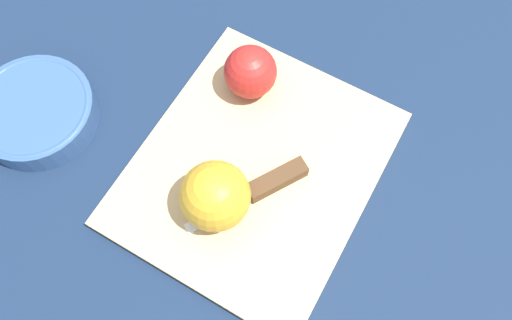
# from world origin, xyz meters

# --- Properties ---
(ground_plane) EXTENTS (4.00, 4.00, 0.00)m
(ground_plane) POSITION_xyz_m (0.00, 0.00, 0.00)
(ground_plane) COLOR #14233D
(cutting_board) EXTENTS (0.39, 0.35, 0.02)m
(cutting_board) POSITION_xyz_m (0.00, 0.00, 0.01)
(cutting_board) COLOR tan
(cutting_board) RESTS_ON ground_plane
(apple_half_left) EXTENTS (0.07, 0.07, 0.07)m
(apple_half_left) POSITION_xyz_m (-0.08, -0.08, 0.05)
(apple_half_left) COLOR red
(apple_half_left) RESTS_ON cutting_board
(apple_half_right) EXTENTS (0.08, 0.08, 0.08)m
(apple_half_right) POSITION_xyz_m (0.07, -0.00, 0.06)
(apple_half_right) COLOR gold
(apple_half_right) RESTS_ON cutting_board
(knife) EXTENTS (0.16, 0.07, 0.02)m
(knife) POSITION_xyz_m (0.01, 0.03, 0.03)
(knife) COLOR silver
(knife) RESTS_ON cutting_board
(bowl) EXTENTS (0.16, 0.16, 0.04)m
(bowl) POSITION_xyz_m (0.13, -0.27, 0.02)
(bowl) COLOR #33517F
(bowl) RESTS_ON ground_plane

